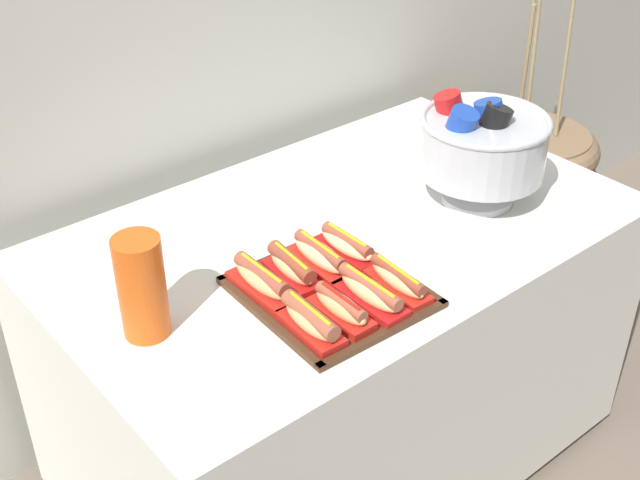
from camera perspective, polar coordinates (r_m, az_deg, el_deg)
The scene contains 14 objects.
ground_plane at distance 2.45m, azimuth 1.20°, elevation -14.30°, with size 10.00×10.00×0.00m, color #7A6B5B.
buffet_table at distance 2.17m, azimuth 1.32°, elevation -7.19°, with size 1.38×0.83×0.75m.
floor_vase at distance 2.95m, azimuth 13.53°, elevation 1.47°, with size 0.51×0.51×1.22m.
serving_tray at distance 1.74m, azimuth 0.68°, elevation -3.58°, with size 0.34×0.37×0.01m.
hot_dog_0 at distance 1.62m, azimuth -0.65°, elevation -5.51°, with size 0.07×0.16×0.06m.
hot_dog_1 at distance 1.66m, azimuth 1.43°, elevation -4.62°, with size 0.06×0.15×0.06m.
hot_dog_2 at distance 1.70m, azimuth 3.41°, elevation -3.61°, with size 0.07×0.18×0.06m.
hot_dog_3 at distance 1.74m, azimuth 5.29°, elevation -2.75°, with size 0.07×0.17×0.06m.
hot_dog_4 at distance 1.73m, azimuth -3.95°, elevation -2.77°, with size 0.07×0.18×0.06m.
hot_dog_5 at distance 1.76m, azimuth -1.93°, elevation -1.91°, with size 0.07×0.16×0.06m.
hot_dog_6 at distance 1.80m, azimuth 0.00°, elevation -1.12°, with size 0.07×0.18×0.06m.
hot_dog_7 at distance 1.84m, azimuth 1.86°, elevation -0.39°, with size 0.07×0.17×0.06m.
punch_bowl at distance 2.03m, azimuth 10.90°, elevation 6.42°, with size 0.31×0.31×0.27m.
cup_stack at distance 1.62m, azimuth -12.00°, elevation -3.14°, with size 0.09×0.09×0.22m.
Camera 1 is at (-1.10, -1.24, 1.80)m, focal length 47.18 mm.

